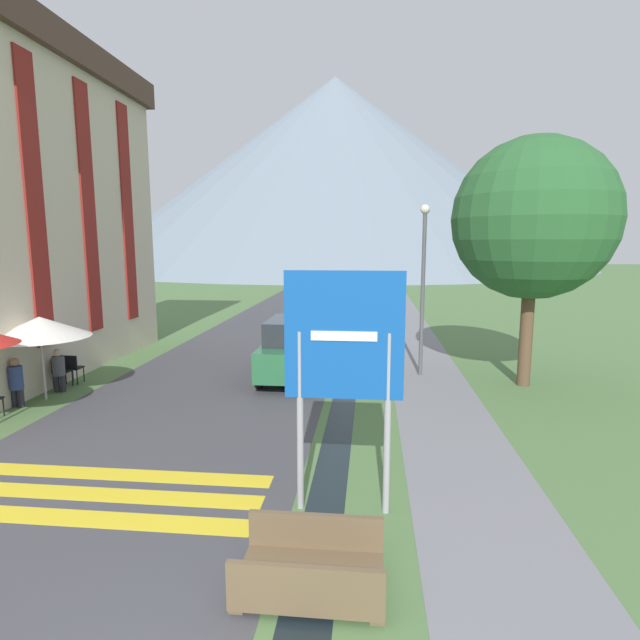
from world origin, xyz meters
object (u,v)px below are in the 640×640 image
object	(u,v)px
road_sign	(344,358)
person_seated_near	(16,380)
footbridge	(311,571)
streetlamp	(423,276)
person_seated_far	(59,368)
cafe_umbrella_middle_white	(40,327)
parked_car_far	(333,303)
hotel_building	(12,196)
cafe_chair_far_left	(61,370)
tree_by_path	(533,219)
cafe_chair_far_right	(73,366)
parked_car_near	(294,348)

from	to	relation	value
road_sign	person_seated_near	size ratio (longest dim) A/B	2.91
footbridge	streetlamp	bearing A→B (deg)	77.50
streetlamp	person_seated_far	bearing A→B (deg)	-164.17
streetlamp	person_seated_near	bearing A→B (deg)	-157.90
cafe_umbrella_middle_white	streetlamp	world-z (taller)	streetlamp
parked_car_far	person_seated_near	size ratio (longest dim) A/B	3.25
person_seated_far	hotel_building	bearing A→B (deg)	137.47
hotel_building	cafe_chair_far_left	size ratio (longest dim) A/B	11.87
parked_car_far	cafe_chair_far_left	xyz separation A→B (m)	(-6.63, -13.41, -0.40)
hotel_building	parked_car_far	distance (m)	15.21
hotel_building	cafe_umbrella_middle_white	bearing A→B (deg)	-48.65
person_seated_far	tree_by_path	xyz separation A→B (m)	(12.77, 1.96, 3.99)
person_seated_near	tree_by_path	world-z (taller)	tree_by_path
cafe_chair_far_left	tree_by_path	xyz separation A→B (m)	(12.96, 1.60, 4.14)
cafe_chair_far_left	parked_car_far	bearing A→B (deg)	91.79
road_sign	cafe_umbrella_middle_white	distance (m)	9.23
cafe_chair_far_right	person_seated_near	bearing A→B (deg)	-103.24
hotel_building	footbridge	world-z (taller)	hotel_building
cafe_umbrella_middle_white	tree_by_path	distance (m)	13.27
cafe_chair_far_right	streetlamp	size ratio (longest dim) A/B	0.17
road_sign	person_seated_far	size ratio (longest dim) A/B	3.03
road_sign	cafe_umbrella_middle_white	xyz separation A→B (m)	(-7.97, 4.64, -0.46)
road_sign	parked_car_far	bearing A→B (deg)	94.75
cafe_umbrella_middle_white	person_seated_far	world-z (taller)	cafe_umbrella_middle_white
road_sign	footbridge	xyz separation A→B (m)	(-0.27, -1.78, -2.14)
hotel_building	road_sign	world-z (taller)	hotel_building
person_seated_far	tree_by_path	bearing A→B (deg)	8.74
person_seated_near	road_sign	bearing A→B (deg)	-25.88
parked_car_far	footbridge	bearing A→B (deg)	-86.40
parked_car_near	person_seated_far	distance (m)	6.49
tree_by_path	cafe_chair_far_left	bearing A→B (deg)	-172.97
parked_car_far	streetlamp	xyz separation A→B (m)	(3.52, -10.95, 2.14)
cafe_chair_far_right	person_seated_near	size ratio (longest dim) A/B	0.68
streetlamp	tree_by_path	world-z (taller)	tree_by_path
hotel_building	cafe_chair_far_left	xyz separation A→B (m)	(2.66, -2.25, -4.96)
parked_car_far	cafe_umbrella_middle_white	distance (m)	15.83
road_sign	cafe_chair_far_right	size ratio (longest dim) A/B	4.27
parked_car_near	cafe_umbrella_middle_white	distance (m)	6.76
footbridge	person_seated_far	size ratio (longest dim) A/B	1.42
person_seated_far	cafe_chair_far_left	bearing A→B (deg)	117.66
footbridge	streetlamp	xyz separation A→B (m)	(2.20, 9.93, 2.82)
cafe_umbrella_middle_white	cafe_chair_far_right	bearing A→B (deg)	95.84
cafe_umbrella_middle_white	parked_car_near	bearing A→B (deg)	24.17
cafe_chair_far_left	cafe_chair_far_right	bearing A→B (deg)	105.40
tree_by_path	road_sign	bearing A→B (deg)	-123.07
road_sign	cafe_chair_far_right	xyz separation A→B (m)	(-8.12, 6.11, -1.85)
parked_car_far	cafe_chair_far_right	bearing A→B (deg)	-116.70
hotel_building	cafe_umbrella_middle_white	world-z (taller)	hotel_building
cafe_chair_far_left	person_seated_near	world-z (taller)	person_seated_near
hotel_building	tree_by_path	world-z (taller)	hotel_building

